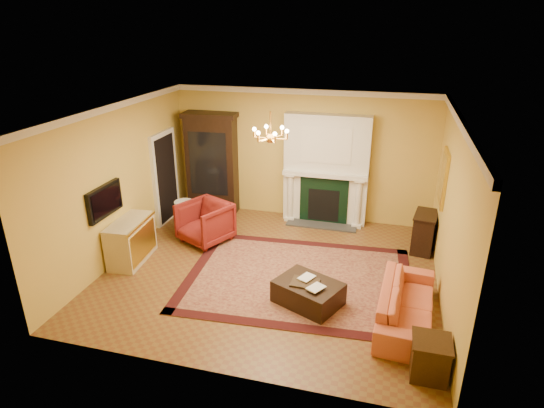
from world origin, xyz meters
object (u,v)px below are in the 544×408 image
(pedestal_table, at_px, (185,215))
(coral_sofa, at_px, (407,299))
(leather_ottoman, at_px, (308,293))
(china_cabinet, at_px, (213,166))
(commode, at_px, (131,241))
(wingback_armchair, at_px, (205,221))
(console_table, at_px, (424,233))
(end_table, at_px, (430,359))

(pedestal_table, height_order, coral_sofa, coral_sofa)
(pedestal_table, height_order, leather_ottoman, pedestal_table)
(china_cabinet, xyz_separation_m, leather_ottoman, (2.98, -3.34, -0.95))
(china_cabinet, xyz_separation_m, coral_sofa, (4.54, -3.40, -0.76))
(commode, bearing_deg, wingback_armchair, 42.24)
(commode, relative_size, console_table, 1.44)
(wingback_armchair, bearing_deg, coral_sofa, 2.63)
(china_cabinet, height_order, commode, china_cabinet)
(end_table, distance_m, console_table, 3.69)
(wingback_armchair, xyz_separation_m, coral_sofa, (4.10, -1.77, -0.08))
(china_cabinet, height_order, end_table, china_cabinet)
(pedestal_table, bearing_deg, leather_ottoman, -32.20)
(end_table, height_order, console_table, console_table)
(china_cabinet, bearing_deg, console_table, -14.19)
(console_table, bearing_deg, china_cabinet, 179.20)
(wingback_armchair, height_order, leather_ottoman, wingback_armchair)
(commode, xyz_separation_m, end_table, (5.45, -1.79, -0.15))
(china_cabinet, bearing_deg, end_table, -47.40)
(commode, xyz_separation_m, coral_sofa, (5.16, -0.63, -0.02))
(china_cabinet, distance_m, end_table, 6.70)
(leather_ottoman, bearing_deg, china_cabinet, 156.44)
(china_cabinet, bearing_deg, pedestal_table, -99.73)
(china_cabinet, bearing_deg, leather_ottoman, -52.27)
(wingback_armchair, bearing_deg, commode, -107.16)
(coral_sofa, distance_m, end_table, 1.20)
(wingback_armchair, height_order, end_table, wingback_armchair)
(china_cabinet, height_order, pedestal_table, china_cabinet)
(wingback_armchair, relative_size, commode, 0.85)
(pedestal_table, relative_size, coral_sofa, 0.37)
(coral_sofa, height_order, console_table, coral_sofa)
(china_cabinet, relative_size, pedestal_table, 3.09)
(commode, bearing_deg, pedestal_table, 66.34)
(commode, height_order, coral_sofa, commode)
(china_cabinet, distance_m, commode, 2.93)
(leather_ottoman, bearing_deg, coral_sofa, 22.18)
(end_table, bearing_deg, pedestal_table, 147.33)
(leather_ottoman, bearing_deg, commode, -164.31)
(end_table, xyz_separation_m, leather_ottoman, (-1.85, 1.22, -0.06))
(pedestal_table, xyz_separation_m, leather_ottoman, (3.12, -1.96, -0.23))
(commode, distance_m, console_table, 5.83)
(commode, relative_size, end_table, 2.08)
(coral_sofa, xyz_separation_m, end_table, (0.29, -1.15, -0.13))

